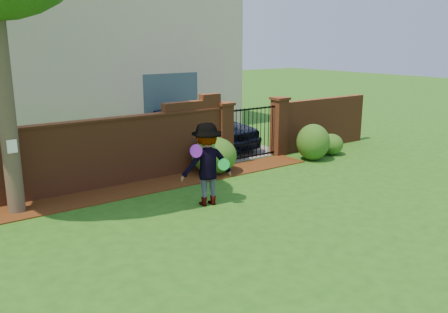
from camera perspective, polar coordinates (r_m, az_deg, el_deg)
ground at (r=9.79m, az=2.39°, el=-8.04°), size 80.00×80.00×0.01m
mulch_bed at (r=12.01m, az=-11.18°, el=-3.99°), size 11.10×1.08×0.03m
brick_wall at (r=12.00m, az=-17.32°, el=0.14°), size 8.70×0.31×2.16m
brick_wall_return at (r=16.77m, az=11.71°, el=3.98°), size 4.00×0.25×1.70m
pillar_left at (r=13.98m, az=-0.01°, el=2.78°), size 0.50×0.50×1.88m
pillar_right at (r=15.35m, az=6.66°, el=3.68°), size 0.50×0.50×1.88m
iron_gate at (r=14.66m, az=3.48°, el=2.86°), size 1.78×0.03×1.60m
driveway at (r=18.03m, az=-4.65°, el=2.17°), size 3.20×8.00×0.01m
house at (r=20.23m, az=-17.12°, el=11.90°), size 12.40×6.40×6.30m
car at (r=16.38m, az=-1.84°, el=3.75°), size 2.26×4.68×1.54m
paper_notice at (r=10.73m, az=-24.17°, el=1.11°), size 0.20×0.01×0.28m
shrub_left at (r=13.17m, az=-1.18°, el=0.12°), size 1.26×1.26×1.03m
shrub_middle at (r=14.92m, az=10.68°, el=1.72°), size 1.03×1.03×1.13m
shrub_right at (r=15.79m, az=12.79°, el=1.45°), size 0.77×0.77×0.69m
man at (r=10.55m, az=-2.02°, el=-1.00°), size 1.34×0.96×1.88m
frisbee_purple at (r=10.19m, az=-3.38°, el=0.66°), size 0.30×0.12×0.29m
frisbee_green at (r=10.42m, az=-0.02°, el=-0.95°), size 0.26×0.18×0.27m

